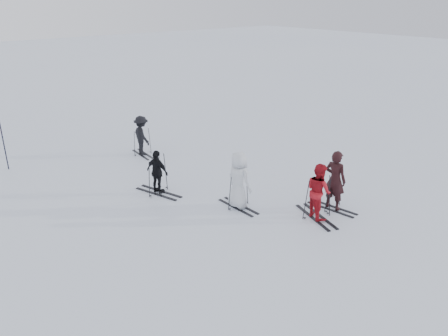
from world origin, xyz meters
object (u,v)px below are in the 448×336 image
Objects in this scene: skier_uphill_far at (142,136)px; piste_marker at (4,145)px; skier_near_dark at (335,181)px; skier_red at (319,192)px; skier_grey at (239,181)px; skier_uphill_left at (157,173)px.

piste_marker is (-4.88, 1.83, 0.17)m from skier_uphill_far.
skier_near_dark is 8.48m from skier_uphill_far.
skier_uphill_far is at bearing 6.17° from skier_near_dark.
skier_near_dark is 1.12× the size of skier_red.
skier_grey reaches higher than skier_uphill_left.
skier_uphill_far reaches higher than skier_uphill_left.
skier_near_dark reaches higher than skier_uphill_left.
skier_grey is at bearing -167.63° from skier_uphill_left.
skier_near_dark is 1.04× the size of skier_grey.
skier_grey is at bearing 52.03° from skier_red.
skier_uphill_far is (0.06, 6.24, -0.09)m from skier_grey.
skier_near_dark is 0.84m from skier_red.
skier_uphill_far is 0.83× the size of piste_marker.
skier_red is (-0.83, -0.06, -0.10)m from skier_near_dark.
skier_near_dark reaches higher than skier_grey.
skier_red reaches higher than skier_uphill_far.
skier_grey is (-1.40, 2.02, 0.06)m from skier_red.
skier_uphill_left is (-1.43, 2.51, -0.17)m from skier_grey.
piste_marker is at bearing 73.45° from skier_uphill_far.
skier_near_dark is at bearing -132.77° from skier_grey.
skier_red is 1.04× the size of skier_uphill_far.
piste_marker is at bearing 48.90° from skier_red.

